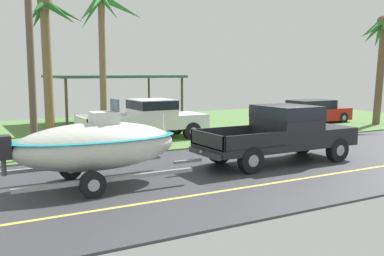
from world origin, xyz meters
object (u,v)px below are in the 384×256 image
object	(u,v)px
pickup_truck_towing	(285,131)
parked_pickup_background	(151,117)
palm_tree_near_left	(48,35)
utility_pole	(30,44)
carport_awning	(113,77)
palm_tree_near_right	(104,25)
boat_on_trailer	(96,146)
palm_tree_mid	(383,42)
parked_sedan_near	(313,112)

from	to	relation	value
pickup_truck_towing	parked_pickup_background	bearing A→B (deg)	106.91
palm_tree_near_left	utility_pole	bearing A→B (deg)	-106.71
carport_awning	palm_tree_near_right	distance (m)	5.02
parked_pickup_background	palm_tree_near_left	world-z (taller)	palm_tree_near_left
boat_on_trailer	palm_tree_mid	world-z (taller)	palm_tree_mid
carport_awning	boat_on_trailer	bearing A→B (deg)	-111.05
pickup_truck_towing	parked_pickup_background	size ratio (longest dim) A/B	0.98
palm_tree_mid	utility_pole	bearing A→B (deg)	-177.24
palm_tree_mid	carport_awning	bearing A→B (deg)	147.97
utility_pole	palm_tree_mid	bearing A→B (deg)	2.76
palm_tree_near_right	boat_on_trailer	bearing A→B (deg)	-109.76
boat_on_trailer	palm_tree_mid	xyz separation A→B (m)	(18.01, 5.30, 3.56)
parked_pickup_background	palm_tree_mid	distance (m)	14.05
boat_on_trailer	palm_tree_near_left	distance (m)	10.99
palm_tree_near_left	utility_pole	xyz separation A→B (m)	(-1.78, -5.94, -0.77)
carport_awning	utility_pole	distance (m)	10.83
parked_pickup_background	carport_awning	world-z (taller)	carport_awning
carport_awning	palm_tree_mid	size ratio (longest dim) A/B	1.15
utility_pole	boat_on_trailer	bearing A→B (deg)	-79.45
parked_sedan_near	utility_pole	xyz separation A→B (m)	(-16.21, -3.40, 3.27)
parked_pickup_background	pickup_truck_towing	bearing A→B (deg)	-73.09
parked_pickup_background	palm_tree_mid	world-z (taller)	palm_tree_mid
pickup_truck_towing	utility_pole	size ratio (longest dim) A/B	0.75
parked_sedan_near	palm_tree_near_left	world-z (taller)	palm_tree_near_left
parked_pickup_background	palm_tree_near_right	bearing A→B (deg)	111.47
pickup_truck_towing	boat_on_trailer	distance (m)	6.47
parked_sedan_near	carport_awning	size ratio (longest dim) A/B	0.64
boat_on_trailer	pickup_truck_towing	bearing A→B (deg)	0.00
parked_sedan_near	boat_on_trailer	bearing A→B (deg)	-153.14
palm_tree_mid	utility_pole	distance (m)	18.86
pickup_truck_towing	palm_tree_near_right	bearing A→B (deg)	108.32
pickup_truck_towing	palm_tree_near_right	xyz separation A→B (m)	(-3.10, 9.38, 4.14)
boat_on_trailer	carport_awning	xyz separation A→B (m)	(5.14, 13.35, 1.62)
parked_pickup_background	parked_sedan_near	world-z (taller)	parked_pickup_background
parked_sedan_near	palm_tree_near_right	size ratio (longest dim) A/B	0.66
parked_sedan_near	palm_tree_near_left	distance (m)	15.20
pickup_truck_towing	palm_tree_near_left	bearing A→B (deg)	118.08
boat_on_trailer	parked_pickup_background	world-z (taller)	boat_on_trailer
parked_pickup_background	parked_sedan_near	distance (m)	10.98
palm_tree_near_left	palm_tree_mid	distance (m)	17.77
parked_sedan_near	carport_awning	xyz separation A→B (m)	(-10.26, 5.56, 2.02)
boat_on_trailer	utility_pole	world-z (taller)	utility_pole
palm_tree_near_right	utility_pole	distance (m)	6.63
carport_awning	palm_tree_near_right	bearing A→B (deg)	-113.99
parked_pickup_background	palm_tree_near_right	distance (m)	5.17
palm_tree_near_right	parked_pickup_background	bearing A→B (deg)	-68.53
carport_awning	palm_tree_near_right	xyz separation A→B (m)	(-1.77, -3.97, 2.50)
pickup_truck_towing	parked_pickup_background	distance (m)	6.83
parked_pickup_background	palm_tree_near_left	distance (m)	6.36
carport_awning	utility_pole	size ratio (longest dim) A/B	0.93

